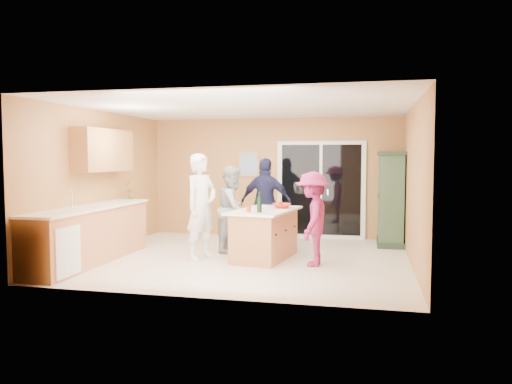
% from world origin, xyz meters
% --- Properties ---
extents(floor, '(5.50, 5.50, 0.00)m').
position_xyz_m(floor, '(0.00, 0.00, 0.00)').
color(floor, silver).
rests_on(floor, ground).
extents(ceiling, '(5.50, 5.00, 0.10)m').
position_xyz_m(ceiling, '(0.00, 0.00, 2.60)').
color(ceiling, silver).
rests_on(ceiling, wall_back).
extents(wall_back, '(5.50, 0.10, 2.60)m').
position_xyz_m(wall_back, '(0.00, 2.50, 1.30)').
color(wall_back, tan).
rests_on(wall_back, ground).
extents(wall_front, '(5.50, 0.10, 2.60)m').
position_xyz_m(wall_front, '(0.00, -2.50, 1.30)').
color(wall_front, tan).
rests_on(wall_front, ground).
extents(wall_left, '(0.10, 5.00, 2.60)m').
position_xyz_m(wall_left, '(-2.75, 0.00, 1.30)').
color(wall_left, tan).
rests_on(wall_left, ground).
extents(wall_right, '(0.10, 5.00, 2.60)m').
position_xyz_m(wall_right, '(2.75, 0.00, 1.30)').
color(wall_right, tan).
rests_on(wall_right, ground).
extents(left_cabinet_run, '(0.65, 3.05, 1.24)m').
position_xyz_m(left_cabinet_run, '(-2.45, -1.05, 0.46)').
color(left_cabinet_run, '#C0744A').
rests_on(left_cabinet_run, floor).
extents(upper_cabinets, '(0.35, 1.60, 0.75)m').
position_xyz_m(upper_cabinets, '(-2.58, -0.20, 1.88)').
color(upper_cabinets, '#C0744A').
rests_on(upper_cabinets, wall_left).
extents(sliding_door, '(1.90, 0.07, 2.10)m').
position_xyz_m(sliding_door, '(1.05, 2.46, 1.05)').
color(sliding_door, silver).
rests_on(sliding_door, floor).
extents(framed_picture, '(0.46, 0.04, 0.56)m').
position_xyz_m(framed_picture, '(-0.55, 2.48, 1.60)').
color(framed_picture, '#AE7F57').
rests_on(framed_picture, wall_back).
extents(kitchen_island, '(1.11, 1.74, 0.86)m').
position_xyz_m(kitchen_island, '(0.32, 0.05, 0.40)').
color(kitchen_island, '#C0744A').
rests_on(kitchen_island, floor).
extents(green_hutch, '(0.53, 1.01, 1.86)m').
position_xyz_m(green_hutch, '(2.49, 1.90, 0.91)').
color(green_hutch, '#1F3224').
rests_on(green_hutch, floor).
extents(woman_white, '(0.68, 0.78, 1.81)m').
position_xyz_m(woman_white, '(-0.75, -0.20, 0.91)').
color(woman_white, white).
rests_on(woman_white, floor).
extents(woman_grey, '(0.62, 0.79, 1.59)m').
position_xyz_m(woman_grey, '(-0.40, 0.60, 0.80)').
color(woman_grey, gray).
rests_on(woman_grey, floor).
extents(woman_navy, '(1.04, 0.49, 1.74)m').
position_xyz_m(woman_navy, '(0.11, 1.15, 0.87)').
color(woman_navy, '#191C38').
rests_on(woman_navy, floor).
extents(woman_magenta, '(0.59, 1.00, 1.52)m').
position_xyz_m(woman_magenta, '(1.18, -0.31, 0.76)').
color(woman_magenta, '#9A2156').
rests_on(woman_magenta, floor).
extents(serving_bowl, '(0.40, 0.40, 0.08)m').
position_xyz_m(serving_bowl, '(0.56, 0.34, 0.90)').
color(serving_bowl, '#AF2313').
rests_on(serving_bowl, kitchen_island).
extents(tulip_vase, '(0.19, 0.13, 0.34)m').
position_xyz_m(tulip_vase, '(-2.45, 0.52, 1.11)').
color(tulip_vase, '#B02711').
rests_on(tulip_vase, left_cabinet_run).
extents(tumbler_near, '(0.08, 0.08, 0.11)m').
position_xyz_m(tumbler_near, '(0.15, -0.43, 0.91)').
color(tumbler_near, '#AF2313').
rests_on(tumbler_near, kitchen_island).
extents(tumbler_far, '(0.09, 0.09, 0.11)m').
position_xyz_m(tumbler_far, '(0.54, 0.37, 0.91)').
color(tumbler_far, '#AF2313').
rests_on(tumbler_far, kitchen_island).
extents(wine_bottle, '(0.08, 0.08, 0.34)m').
position_xyz_m(wine_bottle, '(0.33, -0.43, 0.99)').
color(wine_bottle, black).
rests_on(wine_bottle, kitchen_island).
extents(white_plate, '(0.25, 0.25, 0.01)m').
position_xyz_m(white_plate, '(0.17, 0.58, 0.86)').
color(white_plate, silver).
rests_on(white_plate, kitchen_island).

